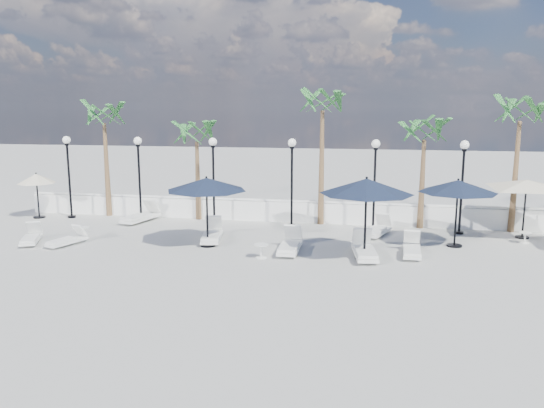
% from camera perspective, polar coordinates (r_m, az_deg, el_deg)
% --- Properties ---
extents(ground, '(100.00, 100.00, 0.00)m').
position_cam_1_polar(ground, '(17.01, -1.15, -7.28)').
color(ground, '#A4A49F').
rests_on(ground, ground).
extents(balustrade, '(26.00, 0.30, 1.01)m').
position_cam_1_polar(balustrade, '(24.06, 2.46, -0.84)').
color(balustrade, white).
rests_on(balustrade, ground).
extents(lamppost_0, '(0.36, 0.36, 3.84)m').
position_cam_1_polar(lamppost_0, '(26.41, -21.07, 3.92)').
color(lamppost_0, black).
rests_on(lamppost_0, ground).
extents(lamppost_1, '(0.36, 0.36, 3.84)m').
position_cam_1_polar(lamppost_1, '(24.76, -14.13, 3.91)').
color(lamppost_1, black).
rests_on(lamppost_1, ground).
extents(lamppost_2, '(0.36, 0.36, 3.84)m').
position_cam_1_polar(lamppost_2, '(23.52, -6.33, 3.84)').
color(lamppost_2, black).
rests_on(lamppost_2, ground).
extents(lamppost_3, '(0.36, 0.36, 3.84)m').
position_cam_1_polar(lamppost_3, '(22.76, 2.15, 3.67)').
color(lamppost_3, black).
rests_on(lamppost_3, ground).
extents(lamppost_4, '(0.36, 0.36, 3.84)m').
position_cam_1_polar(lamppost_4, '(22.52, 11.01, 3.41)').
color(lamppost_4, black).
rests_on(lamppost_4, ground).
extents(lamppost_5, '(0.36, 0.36, 3.84)m').
position_cam_1_polar(lamppost_5, '(22.82, 19.83, 3.08)').
color(lamppost_5, black).
rests_on(lamppost_5, ground).
extents(palm_0, '(2.60, 2.60, 5.50)m').
position_cam_1_polar(palm_0, '(26.23, -17.62, 8.57)').
color(palm_0, brown).
rests_on(palm_0, ground).
extents(palm_1, '(2.60, 2.60, 4.70)m').
position_cam_1_polar(palm_1, '(24.48, -8.11, 7.02)').
color(palm_1, brown).
rests_on(palm_1, ground).
extents(palm_2, '(2.60, 2.60, 6.10)m').
position_cam_1_polar(palm_2, '(23.25, 5.46, 10.26)').
color(palm_2, brown).
rests_on(palm_2, ground).
extents(palm_3, '(2.60, 2.60, 4.90)m').
position_cam_1_polar(palm_3, '(23.30, 16.08, 7.03)').
color(palm_3, brown).
rests_on(palm_3, ground).
extents(palm_4, '(2.60, 2.60, 5.70)m').
position_cam_1_polar(palm_4, '(23.91, 25.13, 8.40)').
color(palm_4, brown).
rests_on(palm_4, ground).
extents(lounger_0, '(1.21, 1.81, 0.65)m').
position_cam_1_polar(lounger_0, '(22.40, -24.48, -3.30)').
color(lounger_0, silver).
rests_on(lounger_0, ground).
extents(lounger_1, '(1.20, 2.27, 0.81)m').
position_cam_1_polar(lounger_1, '(24.81, -13.95, -1.26)').
color(lounger_1, silver).
rests_on(lounger_1, ground).
extents(lounger_2, '(1.02, 1.72, 0.61)m').
position_cam_1_polar(lounger_2, '(21.55, -21.22, -3.61)').
color(lounger_2, silver).
rests_on(lounger_2, ground).
extents(lounger_3, '(1.06, 2.18, 0.78)m').
position_cam_1_polar(lounger_3, '(20.81, -6.48, -3.28)').
color(lounger_3, silver).
rests_on(lounger_3, ground).
extents(lounger_4, '(0.68, 2.07, 0.77)m').
position_cam_1_polar(lounger_4, '(19.14, 1.95, -4.45)').
color(lounger_4, silver).
rests_on(lounger_4, ground).
extents(lounger_5, '(1.00, 2.23, 0.81)m').
position_cam_1_polar(lounger_5, '(18.71, 9.93, -4.91)').
color(lounger_5, silver).
rests_on(lounger_5, ground).
extents(lounger_6, '(1.24, 2.04, 0.73)m').
position_cam_1_polar(lounger_6, '(21.99, 11.24, -2.72)').
color(lounger_6, silver).
rests_on(lounger_6, ground).
extents(lounger_7, '(0.70, 1.90, 0.70)m').
position_cam_1_polar(lounger_7, '(19.35, 14.82, -4.70)').
color(lounger_7, silver).
rests_on(lounger_7, ground).
extents(side_table_0, '(0.47, 0.47, 0.45)m').
position_cam_1_polar(side_table_0, '(22.41, -19.55, -2.80)').
color(side_table_0, silver).
rests_on(side_table_0, ground).
extents(side_table_1, '(0.51, 0.51, 0.49)m').
position_cam_1_polar(side_table_1, '(18.39, -1.17, -4.94)').
color(side_table_1, silver).
rests_on(side_table_1, ground).
extents(side_table_2, '(0.45, 0.45, 0.43)m').
position_cam_1_polar(side_table_2, '(22.55, 25.57, -3.18)').
color(side_table_2, silver).
rests_on(side_table_2, ground).
extents(parasol_navy_left, '(3.01, 3.01, 2.65)m').
position_cam_1_polar(parasol_navy_left, '(19.70, -7.06, 2.08)').
color(parasol_navy_left, black).
rests_on(parasol_navy_left, ground).
extents(parasol_navy_mid, '(2.87, 2.87, 2.58)m').
position_cam_1_polar(parasol_navy_mid, '(20.68, 19.37, 1.76)').
color(parasol_navy_mid, black).
rests_on(parasol_navy_mid, ground).
extents(parasol_navy_right, '(3.19, 3.19, 2.86)m').
position_cam_1_polar(parasol_navy_right, '(18.14, 10.13, 1.84)').
color(parasol_navy_right, black).
rests_on(parasol_navy_right, ground).
extents(parasol_cream_sq_a, '(5.14, 5.14, 2.52)m').
position_cam_1_polar(parasol_cream_sq_a, '(23.06, 25.74, 2.33)').
color(parasol_cream_sq_a, black).
rests_on(parasol_cream_sq_a, ground).
extents(parasol_cream_small, '(1.75, 1.75, 2.15)m').
position_cam_1_polar(parasol_cream_small, '(27.05, -24.02, 2.45)').
color(parasol_cream_small, black).
rests_on(parasol_cream_small, ground).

